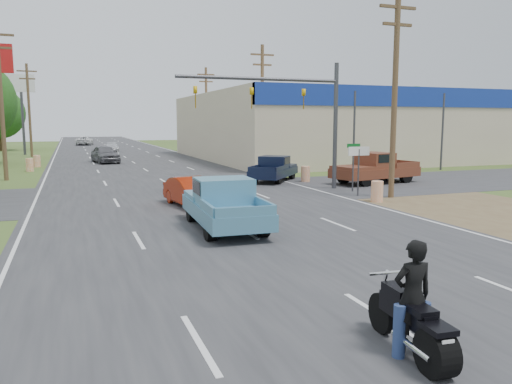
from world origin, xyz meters
name	(u,v)px	position (x,y,z in m)	size (l,w,h in m)	color
ground	(379,316)	(0.00, 0.00, 0.00)	(200.00, 200.00, 0.00)	#3B4C1E
main_road	(134,162)	(0.00, 40.00, 0.01)	(15.00, 180.00, 0.02)	#2D2D30
cross_road	(183,193)	(0.00, 18.00, 0.01)	(120.00, 10.00, 0.02)	#2D2D30
dirt_verge	(458,205)	(11.00, 10.00, 0.01)	(8.00, 18.00, 0.01)	brown
big_box_store	(416,126)	(32.00, 39.93, 3.31)	(50.00, 28.10, 6.60)	#B7A88C
utility_pole_1	(395,90)	(9.50, 13.00, 5.32)	(2.00, 0.28, 10.00)	#4C3823
utility_pole_2	(262,103)	(9.50, 31.00, 5.32)	(2.00, 0.28, 10.00)	#4C3823
utility_pole_3	(206,109)	(9.50, 49.00, 5.32)	(2.00, 0.28, 10.00)	#4C3823
utility_pole_5	(1,97)	(-9.50, 28.00, 5.32)	(2.00, 0.28, 10.00)	#4C3823
utility_pole_6	(29,108)	(-9.50, 52.00, 5.32)	(2.00, 0.28, 10.00)	#4C3823
tree_3	(415,109)	(55.00, 70.00, 6.19)	(8.40, 8.40, 10.40)	#422D19
tree_5	(244,112)	(30.00, 95.00, 5.88)	(7.98, 7.98, 9.88)	#422D19
barrel_0	(377,192)	(8.00, 12.00, 0.50)	(0.56, 0.56, 1.00)	orange
barrel_1	(306,174)	(8.40, 20.50, 0.50)	(0.56, 0.56, 1.00)	orange
barrel_2	(30,165)	(-8.50, 34.00, 0.50)	(0.56, 0.56, 1.00)	orange
barrel_3	(37,161)	(-8.20, 38.00, 0.50)	(0.56, 0.56, 1.00)	orange
pole_sign_left_far	(21,92)	(-10.50, 56.00, 7.17)	(3.00, 0.35, 9.20)	#3F3F44
lane_sign	(359,159)	(8.20, 14.00, 1.90)	(1.20, 0.08, 2.52)	#3F3F44
street_name_sign	(353,162)	(8.80, 15.50, 1.61)	(0.80, 0.08, 2.61)	#3F3F44
signal_mast	(292,103)	(5.82, 17.00, 4.80)	(9.12, 0.40, 7.00)	#3F3F44
red_convertible	(192,192)	(-0.50, 13.86, 0.64)	(1.36, 3.91, 1.29)	maroon
motorcycle	(414,327)	(-0.52, -1.67, 0.53)	(0.72, 2.35, 1.19)	black
rider	(412,302)	(-0.51, -1.61, 0.91)	(0.67, 0.44, 1.83)	black
blue_pickup	(224,203)	(-0.49, 8.89, 0.91)	(2.34, 5.52, 1.80)	black
navy_pickup	(274,168)	(6.72, 21.60, 0.81)	(4.57, 4.92, 1.61)	black
brown_pickup	(374,168)	(11.98, 18.31, 0.96)	(6.09, 3.34, 1.91)	black
distant_car_grey	(105,154)	(-2.50, 40.43, 0.81)	(1.92, 4.77, 1.63)	#5A595E
distant_car_silver	(112,147)	(-0.50, 58.54, 0.61)	(1.71, 4.21, 1.22)	silver
distant_car_white	(85,141)	(-3.22, 79.96, 0.73)	(2.41, 5.22, 1.45)	silver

